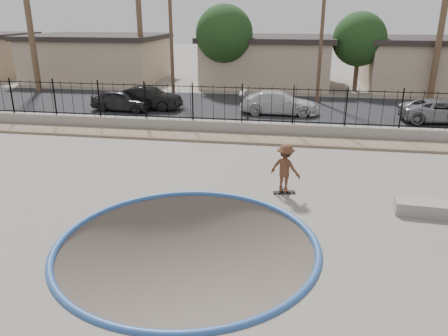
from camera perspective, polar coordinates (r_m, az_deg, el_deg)
ground at (r=24.04m, az=2.80°, el=3.06°), size 120.00×120.00×2.20m
bowl_pit at (r=11.76m, az=-4.84°, el=-9.96°), size 6.84×6.84×1.80m
coping_ring at (r=11.76m, az=-4.84°, el=-9.96°), size 7.04×7.04×0.20m
rock_strip at (r=21.04m, az=1.93°, el=3.90°), size 42.00×1.60×0.11m
retaining_wall at (r=22.03m, az=2.33°, el=5.29°), size 42.00×0.45×0.60m
fence at (r=21.76m, az=2.37°, el=8.35°), size 40.00×0.04×1.80m
street at (r=28.59m, az=4.05°, el=8.06°), size 90.00×8.00×0.04m
house_west at (r=41.50m, az=-16.17°, el=13.75°), size 11.60×8.60×3.90m
house_center at (r=37.66m, az=5.60°, el=13.87°), size 10.60×8.60×3.90m
house_east at (r=39.24m, az=26.93°, el=12.12°), size 12.60×8.60×3.90m
utility_pole_left at (r=31.11m, az=-6.95°, el=17.62°), size 1.70×0.24×9.00m
utility_pole_mid at (r=29.91m, az=12.72°, el=17.70°), size 1.70×0.24×9.50m
street_tree_left at (r=34.37m, az=0.05°, el=17.10°), size 4.32×4.32×6.36m
street_tree_mid at (r=35.19m, az=17.27°, el=15.74°), size 3.96×3.96×5.83m
skater at (r=14.65m, az=7.99°, el=-0.35°), size 1.22×1.00×1.64m
skateboard at (r=14.93m, az=7.85°, el=-3.13°), size 0.77×0.38×0.06m
concrete_ledge at (r=14.59m, az=24.51°, el=-4.76°), size 1.65×0.82×0.40m
car_a at (r=27.76m, az=-13.19°, el=8.62°), size 3.88×1.84×1.28m
car_b at (r=27.87m, az=-9.93°, el=8.98°), size 4.22×1.64×1.37m
car_c at (r=26.39m, az=7.19°, el=8.48°), size 4.61×1.91×1.33m
car_d at (r=26.96m, az=26.58°, el=6.68°), size 4.61×2.40×1.24m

